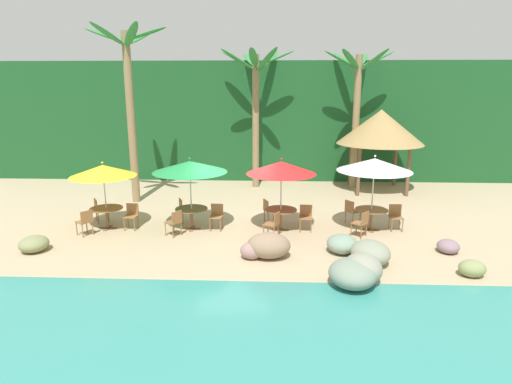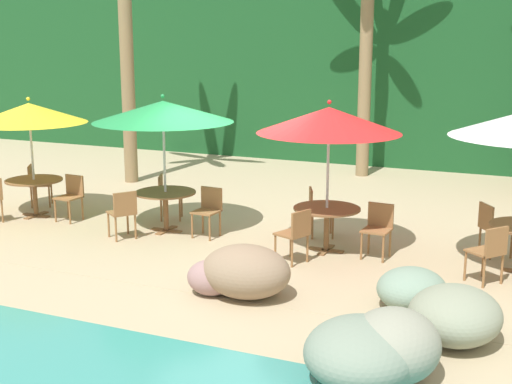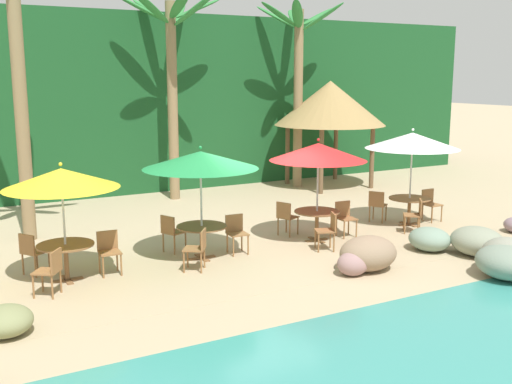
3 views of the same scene
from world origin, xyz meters
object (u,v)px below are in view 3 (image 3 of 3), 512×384
object	(u,v)px
chair_yellow_inland	(32,251)
chair_green_seaward	(236,231)
chair_yellow_left	(51,269)
umbrella_green	(201,160)
dining_table_red	(317,216)
chair_red_seaward	(345,216)
umbrella_white	(412,141)
chair_red_inland	(286,216)
dining_table_white	(409,202)
palm_tree_nearest	(17,43)
palm_tree_second	(171,60)
chair_yellow_seaward	(109,249)
chair_green_left	(198,247)
dining_table_green	(202,231)
umbrella_yellow	(61,178)
palm_tree_third	(298,66)
chair_white_inland	(377,204)
chair_red_left	(329,229)
dining_table_yellow	(66,250)
chair_white_seaward	(430,202)
chair_white_left	(416,213)
chair_green_inland	(171,231)
umbrella_red	(318,152)

from	to	relation	value
chair_yellow_inland	chair_green_seaward	size ratio (longest dim) A/B	1.00
chair_yellow_left	umbrella_green	bearing A→B (deg)	13.85
dining_table_red	chair_yellow_left	bearing A→B (deg)	-172.50
chair_red_seaward	umbrella_green	bearing A→B (deg)	-179.37
umbrella_white	chair_red_inland	bearing A→B (deg)	169.96
dining_table_white	palm_tree_nearest	world-z (taller)	palm_tree_nearest
umbrella_green	palm_tree_second	bearing A→B (deg)	73.68
chair_yellow_seaward	chair_green_left	distance (m)	1.80
dining_table_green	chair_red_inland	distance (m)	2.73
umbrella_yellow	palm_tree_third	bearing A→B (deg)	34.63
chair_green_left	umbrella_white	bearing A→B (deg)	7.82
umbrella_yellow	dining_table_white	world-z (taller)	umbrella_yellow
chair_white_inland	palm_tree_second	size ratio (longest dim) A/B	0.13
chair_white_inland	chair_red_left	bearing A→B (deg)	-149.81
dining_table_yellow	palm_tree_nearest	world-z (taller)	palm_tree_nearest
palm_tree_nearest	palm_tree_third	distance (m)	10.08
dining_table_white	palm_tree_second	distance (m)	8.52
chair_red_inland	dining_table_white	bearing A→B (deg)	-10.04
chair_white_seaward	dining_table_yellow	bearing A→B (deg)	-178.12
chair_green_left	chair_white_left	bearing A→B (deg)	1.59
chair_green_left	chair_red_inland	size ratio (longest dim) A/B	1.00
chair_red_inland	palm_tree_second	distance (m)	6.98
chair_red_seaward	umbrella_white	distance (m)	2.83
umbrella_green	chair_green_left	size ratio (longest dim) A/B	2.87
palm_tree_second	dining_table_green	bearing A→B (deg)	-106.32
chair_green_inland	chair_white_left	xyz separation A→B (m)	(6.08, -1.33, 0.00)
chair_red_left	palm_tree_third	bearing A→B (deg)	62.63
chair_green_inland	dining_table_green	bearing A→B (deg)	-60.34
dining_table_red	chair_red_inland	size ratio (longest dim) A/B	1.26
umbrella_white	chair_green_seaward	bearing A→B (deg)	-178.79
umbrella_red	palm_tree_second	world-z (taller)	palm_tree_second
umbrella_yellow	umbrella_red	size ratio (longest dim) A/B	0.94
dining_table_white	chair_white_left	size ratio (longest dim) A/B	1.26
chair_green_seaward	chair_red_left	world-z (taller)	same
umbrella_yellow	chair_red_seaward	bearing A→B (deg)	1.04
dining_table_white	chair_white_inland	bearing A→B (deg)	130.29
umbrella_red	chair_white_inland	bearing A→B (deg)	17.22
chair_green_seaward	dining_table_white	xyz separation A→B (m)	(5.26, 0.11, 0.10)
chair_white_inland	chair_yellow_left	bearing A→B (deg)	-169.69
umbrella_white	palm_tree_second	xyz separation A→B (m)	(-4.21, 6.35, 2.16)
umbrella_red	chair_white_seaward	bearing A→B (deg)	3.33
chair_red_inland	palm_tree_second	bearing A→B (deg)	97.19
dining_table_green	chair_green_inland	size ratio (longest dim) A/B	1.26
umbrella_yellow	dining_table_red	bearing A→B (deg)	0.93
chair_yellow_inland	chair_red_inland	bearing A→B (deg)	1.62
chair_yellow_inland	chair_white_seaward	world-z (taller)	same
umbrella_green	chair_white_inland	xyz separation A→B (m)	(5.56, 0.80, -1.67)
umbrella_yellow	chair_yellow_inland	xyz separation A→B (m)	(-0.53, 0.67, -1.52)
chair_green_inland	umbrella_red	bearing A→B (deg)	-11.84
chair_green_seaward	palm_tree_third	world-z (taller)	palm_tree_third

